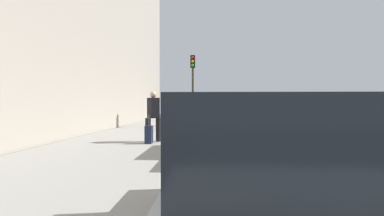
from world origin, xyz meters
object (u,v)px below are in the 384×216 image
pedestrian_black_coat (153,115)px  pedestrian_grey_coat (187,110)px  pedestrian_tan_coat (178,109)px  pedestrian_burgundy_coat (183,112)px  parked_car_green (222,112)px  parked_car_charcoal (233,129)px  traffic_light_pole (193,78)px  parked_car_white (224,114)px  parked_car_black (227,119)px  rolling_suitcase (149,134)px  parked_car_silver (287,195)px

pedestrian_black_coat → pedestrian_grey_coat: bearing=176.8°
pedestrian_tan_coat → pedestrian_burgundy_coat: bearing=8.8°
parked_car_green → parked_car_charcoal: size_ratio=0.98×
traffic_light_pole → pedestrian_grey_coat: bearing=-153.2°
parked_car_white → pedestrian_burgundy_coat: size_ratio=2.55×
parked_car_green → pedestrian_tan_coat: (2.39, -3.34, 0.31)m
pedestrian_burgundy_coat → pedestrian_black_coat: (4.79, -0.51, 0.05)m
pedestrian_tan_coat → pedestrian_grey_coat: bearing=12.7°
parked_car_charcoal → pedestrian_black_coat: size_ratio=2.73×
parked_car_white → parked_car_black: bearing=0.3°
parked_car_green → pedestrian_black_coat: size_ratio=2.67×
parked_car_white → traffic_light_pole: (2.60, -1.81, 2.14)m
parked_car_white → parked_car_charcoal: (11.33, -0.04, 0.00)m
pedestrian_tan_coat → traffic_light_pole: (5.78, 1.54, 1.83)m
pedestrian_grey_coat → pedestrian_tan_coat: bearing=-167.3°
parked_car_charcoal → pedestrian_black_coat: bearing=-126.5°
parked_car_black → pedestrian_burgundy_coat: size_ratio=2.88×
parked_car_white → rolling_suitcase: 10.21m
pedestrian_grey_coat → pedestrian_burgundy_coat: bearing=1.7°
parked_car_white → pedestrian_tan_coat: pedestrian_tan_coat is taller
parked_car_silver → traffic_light_pole: (-14.64, -1.84, 2.14)m
pedestrian_grey_coat → parked_car_black: bearing=31.4°
parked_car_white → traffic_light_pole: size_ratio=1.03×
parked_car_white → rolling_suitcase: size_ratio=4.42×
pedestrian_tan_coat → rolling_suitcase: 13.06m
parked_car_silver → pedestrian_tan_coat: (-20.42, -3.37, 0.31)m
parked_car_black → parked_car_silver: size_ratio=0.98×
parked_car_white → parked_car_silver: same height
pedestrian_burgundy_coat → traffic_light_pole: (-2.00, 0.33, 1.88)m
parked_car_white → parked_car_charcoal: 11.33m
pedestrian_grey_coat → traffic_light_pole: 2.06m
parked_car_black → pedestrian_burgundy_coat: (-0.86, -2.17, 0.26)m
parked_car_silver → pedestrian_tan_coat: bearing=-170.6°
parked_car_green → pedestrian_burgundy_coat: 10.40m
pedestrian_burgundy_coat → pedestrian_tan_coat: 7.88m
pedestrian_grey_coat → rolling_suitcase: size_ratio=1.82×
pedestrian_burgundy_coat → pedestrian_black_coat: size_ratio=0.94×
parked_car_charcoal → pedestrian_tan_coat: bearing=-167.2°
parked_car_black → pedestrian_black_coat: size_ratio=2.71×
pedestrian_tan_coat → traffic_light_pole: size_ratio=0.43×
parked_car_black → rolling_suitcase: 5.17m
pedestrian_tan_coat → rolling_suitcase: pedestrian_tan_coat is taller
parked_car_silver → pedestrian_burgundy_coat: pedestrian_burgundy_coat is taller
pedestrian_black_coat → pedestrian_tan_coat: bearing=-176.9°
parked_car_green → parked_car_charcoal: 16.91m
pedestrian_black_coat → parked_car_white: bearing=164.2°
parked_car_charcoal → traffic_light_pole: traffic_light_pole is taller
parked_car_green → parked_car_silver: size_ratio=0.96×
parked_car_green → rolling_suitcase: (15.42, -2.70, -0.31)m
parked_car_white → pedestrian_grey_coat: (1.77, -2.23, 0.31)m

